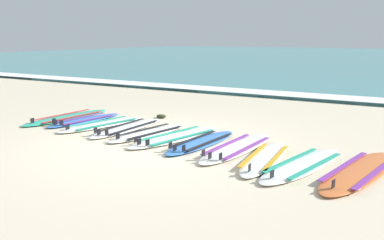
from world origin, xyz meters
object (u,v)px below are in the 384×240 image
at_px(surfboard_3, 128,128).
at_px(surfboard_5, 176,137).
at_px(surfboard_8, 265,158).
at_px(surfboard_6, 202,142).
at_px(surfboard_10, 359,171).
at_px(surfboard_1, 85,120).
at_px(surfboard_4, 149,133).
at_px(surfboard_9, 303,165).
at_px(surfboard_0, 67,117).
at_px(surfboard_2, 103,124).
at_px(surfboard_7, 237,148).

bearing_deg(surfboard_3, surfboard_5, -7.22).
relative_size(surfboard_5, surfboard_8, 1.17).
bearing_deg(surfboard_6, surfboard_10, -6.70).
bearing_deg(surfboard_1, surfboard_4, -8.32).
relative_size(surfboard_5, surfboard_6, 1.14).
bearing_deg(surfboard_6, surfboard_3, 172.02).
relative_size(surfboard_4, surfboard_6, 1.00).
relative_size(surfboard_1, surfboard_5, 0.85).
relative_size(surfboard_4, surfboard_9, 0.90).
distance_m(surfboard_0, surfboard_8, 5.46).
xyz_separation_m(surfboard_1, surfboard_5, (2.77, -0.33, -0.00)).
distance_m(surfboard_0, surfboard_5, 3.42).
bearing_deg(surfboard_5, surfboard_2, 174.92).
distance_m(surfboard_0, surfboard_3, 2.04).
bearing_deg(surfboard_5, surfboard_0, 173.73).
bearing_deg(surfboard_9, surfboard_7, 162.59).
distance_m(surfboard_2, surfboard_9, 4.78).
xyz_separation_m(surfboard_4, surfboard_8, (2.67, -0.52, 0.00)).
bearing_deg(surfboard_5, surfboard_6, -9.63).
xyz_separation_m(surfboard_4, surfboard_10, (4.12, -0.46, -0.00)).
bearing_deg(surfboard_10, surfboard_5, 172.76).
height_order(surfboard_2, surfboard_7, same).
bearing_deg(surfboard_6, surfboard_8, -15.84).
height_order(surfboard_3, surfboard_8, same).
xyz_separation_m(surfboard_7, surfboard_8, (0.64, -0.36, -0.00)).
bearing_deg(surfboard_7, surfboard_9, -17.41).
bearing_deg(surfboard_7, surfboard_8, -29.72).
height_order(surfboard_4, surfboard_5, same).
bearing_deg(surfboard_4, surfboard_1, 171.68).
height_order(surfboard_0, surfboard_10, same).
bearing_deg(surfboard_1, surfboard_0, 176.08).
bearing_deg(surfboard_4, surfboard_2, 173.45).
height_order(surfboard_7, surfboard_8, same).
relative_size(surfboard_1, surfboard_10, 0.81).
distance_m(surfboard_2, surfboard_3, 0.72).
xyz_separation_m(surfboard_2, surfboard_6, (2.71, -0.29, 0.00)).
bearing_deg(surfboard_1, surfboard_10, -7.04).
distance_m(surfboard_0, surfboard_10, 6.89).
distance_m(surfboard_9, surfboard_10, 0.82).
height_order(surfboard_5, surfboard_7, same).
height_order(surfboard_3, surfboard_6, same).
distance_m(surfboard_4, surfboard_7, 2.04).
bearing_deg(surfboard_5, surfboard_3, 172.78).
xyz_separation_m(surfboard_3, surfboard_4, (0.69, -0.15, -0.00)).
xyz_separation_m(surfboard_1, surfboard_8, (4.77, -0.83, -0.00)).
bearing_deg(surfboard_7, surfboard_0, 173.93).
height_order(surfboard_6, surfboard_8, same).
relative_size(surfboard_1, surfboard_4, 0.97).
relative_size(surfboard_4, surfboard_7, 0.90).
height_order(surfboard_9, surfboard_10, same).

